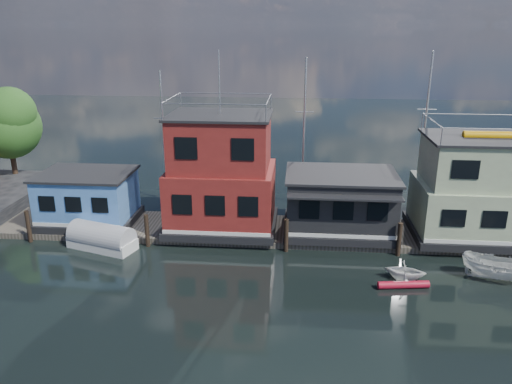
# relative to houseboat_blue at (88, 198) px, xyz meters

# --- Properties ---
(ground) EXTENTS (160.00, 160.00, 0.00)m
(ground) POSITION_rel_houseboat_blue_xyz_m (18.00, -12.00, -2.21)
(ground) COLOR black
(ground) RESTS_ON ground
(dock) EXTENTS (48.00, 5.00, 0.40)m
(dock) POSITION_rel_houseboat_blue_xyz_m (18.00, 0.00, -2.01)
(dock) COLOR #595147
(dock) RESTS_ON ground
(houseboat_blue) EXTENTS (6.40, 4.90, 3.66)m
(houseboat_blue) POSITION_rel_houseboat_blue_xyz_m (0.00, 0.00, 0.00)
(houseboat_blue) COLOR black
(houseboat_blue) RESTS_ON dock
(houseboat_red) EXTENTS (7.40, 5.90, 11.86)m
(houseboat_red) POSITION_rel_houseboat_blue_xyz_m (9.50, 0.00, 1.90)
(houseboat_red) COLOR black
(houseboat_red) RESTS_ON dock
(houseboat_dark) EXTENTS (7.40, 6.10, 4.06)m
(houseboat_dark) POSITION_rel_houseboat_blue_xyz_m (17.50, -0.02, 0.21)
(houseboat_dark) COLOR black
(houseboat_dark) RESTS_ON dock
(houseboat_green) EXTENTS (8.40, 5.90, 7.03)m
(houseboat_green) POSITION_rel_houseboat_blue_xyz_m (26.50, 0.00, 1.34)
(houseboat_green) COLOR black
(houseboat_green) RESTS_ON dock
(pilings) EXTENTS (42.28, 0.28, 2.20)m
(pilings) POSITION_rel_houseboat_blue_xyz_m (17.67, -2.80, -1.11)
(pilings) COLOR #2D2116
(pilings) RESTS_ON ground
(background_masts) EXTENTS (36.40, 0.16, 12.00)m
(background_masts) POSITION_rel_houseboat_blue_xyz_m (22.76, 6.00, 3.35)
(background_masts) COLOR silver
(background_masts) RESTS_ON ground
(tarp_runabout) EXTENTS (4.74, 3.00, 1.79)m
(tarp_runabout) POSITION_rel_houseboat_blue_xyz_m (2.16, -3.35, -1.54)
(tarp_runabout) COLOR silver
(tarp_runabout) RESTS_ON ground
(motorboat) EXTENTS (4.33, 2.83, 1.56)m
(motorboat) POSITION_rel_houseboat_blue_xyz_m (26.04, -5.64, -1.42)
(motorboat) COLOR silver
(motorboat) RESTS_ON ground
(red_kayak) EXTENTS (2.85, 0.79, 0.41)m
(red_kayak) POSITION_rel_houseboat_blue_xyz_m (20.56, -6.93, -2.00)
(red_kayak) COLOR #B01229
(red_kayak) RESTS_ON ground
(dinghy_white) EXTENTS (2.63, 2.39, 1.19)m
(dinghy_white) POSITION_rel_houseboat_blue_xyz_m (20.81, -5.99, -1.61)
(dinghy_white) COLOR white
(dinghy_white) RESTS_ON ground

